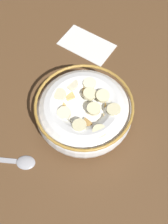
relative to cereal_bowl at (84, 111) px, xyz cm
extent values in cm
cube|color=brown|center=(0.00, -0.02, -4.41)|extent=(102.90, 102.90, 2.00)
cylinder|color=white|center=(0.00, -0.02, -3.11)|extent=(10.79, 10.79, 0.60)
torus|color=white|center=(0.00, -0.02, -0.26)|extent=(19.62, 19.62, 6.28)
torus|color=#B28438|center=(0.00, -0.02, 2.58)|extent=(19.63, 19.63, 0.60)
cylinder|color=white|center=(0.00, -0.02, 0.87)|extent=(15.85, 15.85, 0.40)
cube|color=tan|center=(-2.92, 5.05, 1.62)|extent=(2.47, 2.47, 0.79)
cube|color=tan|center=(-3.82, -2.98, 1.42)|extent=(1.89, 1.98, 1.04)
cube|color=tan|center=(-4.11, -0.37, 1.41)|extent=(2.26, 2.27, 0.81)
cube|color=#B78947|center=(3.18, 3.96, 1.50)|extent=(2.41, 2.44, 1.00)
cube|color=#AD7F42|center=(5.46, -1.09, 1.39)|extent=(2.50, 2.48, 1.00)
cube|color=tan|center=(-2.13, 3.08, 1.63)|extent=(2.49, 2.50, 0.94)
cube|color=#AD7F42|center=(2.81, -2.40, 1.46)|extent=(1.81, 1.83, 0.82)
cube|color=tan|center=(-6.56, 1.62, 1.48)|extent=(2.40, 2.43, 0.98)
cube|color=#AD7F42|center=(-1.76, 6.15, 1.41)|extent=(2.02, 2.00, 0.84)
cube|color=tan|center=(5.13, 1.36, 1.49)|extent=(2.47, 2.47, 0.82)
cylinder|color=#F9EFC6|center=(-5.21, 1.76, 2.32)|extent=(3.54, 3.51, 1.32)
cylinder|color=beige|center=(1.93, 0.69, 2.43)|extent=(3.47, 3.44, 0.90)
cylinder|color=#F4EABC|center=(-5.14, -1.71, 2.52)|extent=(3.87, 3.86, 1.03)
cylinder|color=beige|center=(6.00, -2.10, 2.40)|extent=(3.55, 3.54, 0.97)
cylinder|color=beige|center=(2.49, -3.86, 2.47)|extent=(3.83, 3.79, 1.02)
cylinder|color=beige|center=(1.38, 3.90, 2.81)|extent=(2.94, 2.94, 1.16)
cylinder|color=#F9EFC6|center=(-1.55, -3.97, 2.37)|extent=(2.88, 2.86, 0.82)
cylinder|color=beige|center=(4.99, 3.05, 2.73)|extent=(3.71, 3.70, 1.16)
cylinder|color=beige|center=(-0.96, 2.60, 2.48)|extent=(3.69, 3.67, 1.23)
cylinder|color=#F9EFC6|center=(-2.63, 4.39, 2.48)|extent=(3.86, 3.84, 0.91)
ellipsoid|color=#A5A5AD|center=(-1.52, -14.97, -3.01)|extent=(4.78, 4.65, 0.80)
cube|color=white|center=(-13.75, 15.23, -3.26)|extent=(14.08, 9.97, 0.30)
camera|label=1|loc=(19.72, -20.51, 51.45)|focal=46.58mm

